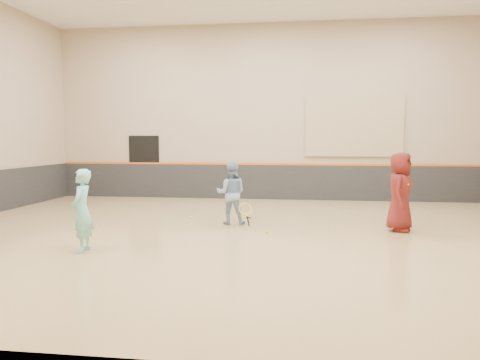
# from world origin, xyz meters

# --- Properties ---
(room) EXTENTS (15.04, 12.04, 6.22)m
(room) POSITION_xyz_m (0.00, 0.00, 0.81)
(room) COLOR tan
(room) RESTS_ON ground
(wainscot_back) EXTENTS (14.90, 0.04, 1.20)m
(wainscot_back) POSITION_xyz_m (0.00, 5.97, 0.60)
(wainscot_back) COLOR #232326
(wainscot_back) RESTS_ON floor
(accent_stripe) EXTENTS (14.90, 0.03, 0.06)m
(accent_stripe) POSITION_xyz_m (0.00, 5.96, 1.22)
(accent_stripe) COLOR #D85914
(accent_stripe) RESTS_ON wall_back
(acoustic_panel) EXTENTS (3.20, 0.08, 2.00)m
(acoustic_panel) POSITION_xyz_m (2.80, 5.95, 2.50)
(acoustic_panel) COLOR tan
(acoustic_panel) RESTS_ON wall_back
(doorway) EXTENTS (1.10, 0.05, 2.20)m
(doorway) POSITION_xyz_m (-4.50, 5.98, 1.10)
(doorway) COLOR black
(doorway) RESTS_ON floor
(girl) EXTENTS (0.44, 0.60, 1.53)m
(girl) POSITION_xyz_m (-2.90, -2.06, 0.77)
(girl) COLOR #7FDCD5
(girl) RESTS_ON floor
(instructor) EXTENTS (0.77, 0.62, 1.51)m
(instructor) POSITION_xyz_m (-0.62, 1.15, 0.75)
(instructor) COLOR #82A0CA
(instructor) RESTS_ON floor
(young_man) EXTENTS (0.81, 1.00, 1.78)m
(young_man) POSITION_xyz_m (3.30, 0.75, 0.89)
(young_man) COLOR maroon
(young_man) RESTS_ON floor
(held_racket) EXTENTS (0.49, 0.49, 0.61)m
(held_racket) POSITION_xyz_m (-0.24, 0.93, 0.41)
(held_racket) COLOR yellow
(held_racket) RESTS_ON instructor
(spare_racket) EXTENTS (0.60, 0.60, 0.03)m
(spare_racket) POSITION_xyz_m (-0.47, 2.22, 0.02)
(spare_racket) COLOR #B7D82F
(spare_racket) RESTS_ON floor
(ball_under_racket) EXTENTS (0.07, 0.07, 0.07)m
(ball_under_racket) POSITION_xyz_m (0.36, 0.04, 0.03)
(ball_under_racket) COLOR yellow
(ball_under_racket) RESTS_ON floor
(ball_in_hand) EXTENTS (0.07, 0.07, 0.07)m
(ball_in_hand) POSITION_xyz_m (3.43, 0.52, 1.10)
(ball_in_hand) COLOR #D6E836
(ball_in_hand) RESTS_ON young_man
(ball_beside_spare) EXTENTS (0.07, 0.07, 0.07)m
(ball_beside_spare) POSITION_xyz_m (-1.75, 1.68, 0.03)
(ball_beside_spare) COLOR #CCEC36
(ball_beside_spare) RESTS_ON floor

